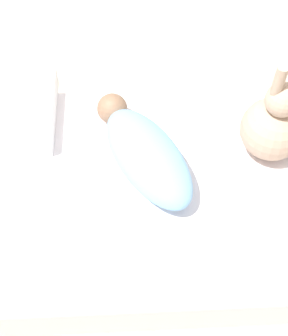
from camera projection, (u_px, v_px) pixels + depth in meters
The scene contains 5 objects.
ground_plane at pixel (140, 213), 1.62m from camera, with size 12.00×12.00×0.00m, color #B2A893.
bed_mattress at pixel (140, 199), 1.54m from camera, with size 1.32×0.80×0.19m.
swaddled_baby at pixel (145, 152), 1.45m from camera, with size 0.36×0.49×0.14m.
pillow at pixel (2, 113), 1.58m from camera, with size 0.36×0.34×0.07m.
bunny_plush at pixel (274, 125), 1.44m from camera, with size 0.20×0.20×0.36m.
Camera 1 is at (0.02, 0.78, 1.42)m, focal length 50.00 mm.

